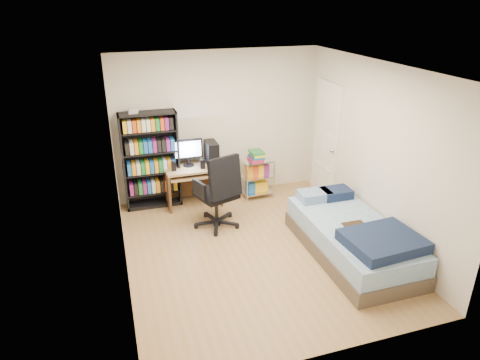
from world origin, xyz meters
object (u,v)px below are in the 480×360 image
object	(u,v)px
media_shelf	(151,159)
office_chair	(218,204)
bed	(353,238)
computer_desk	(197,169)

from	to	relation	value
media_shelf	office_chair	world-z (taller)	media_shelf
office_chair	bed	distance (m)	2.02
office_chair	media_shelf	bearing A→B (deg)	111.11
computer_desk	bed	world-z (taller)	computer_desk
media_shelf	bed	distance (m)	3.39
media_shelf	bed	xyz separation A→B (m)	(2.39, -2.34, -0.56)
office_chair	bed	xyz separation A→B (m)	(1.54, -1.31, -0.11)
computer_desk	office_chair	world-z (taller)	office_chair
bed	computer_desk	bearing A→B (deg)	126.60
media_shelf	office_chair	size ratio (longest dim) A/B	1.41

